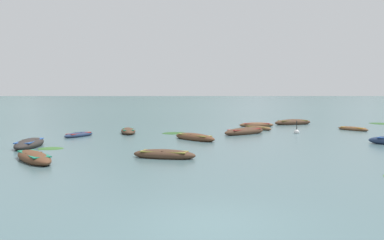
{
  "coord_description": "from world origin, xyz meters",
  "views": [
    {
      "loc": [
        -1.87,
        -9.96,
        3.17
      ],
      "look_at": [
        2.96,
        25.26,
        1.03
      ],
      "focal_mm": 39.27,
      "sensor_mm": 36.0,
      "label": 1
    }
  ],
  "objects_px": {
    "rowboat_12": "(258,128)",
    "rowboat_4": "(353,129)",
    "rowboat_1": "(34,157)",
    "rowboat_6": "(128,131)",
    "rowboat_0": "(164,155)",
    "rowboat_2": "(293,122)",
    "mooring_buoy": "(297,132)",
    "rowboat_3": "(29,144)",
    "rowboat_11": "(195,137)",
    "rowboat_8": "(79,135)",
    "rowboat_9": "(256,125)",
    "rowboat_7": "(244,132)"
  },
  "relations": [
    {
      "from": "rowboat_12",
      "to": "rowboat_4",
      "type": "bearing_deg",
      "value": -12.92
    },
    {
      "from": "rowboat_1",
      "to": "rowboat_6",
      "type": "height_order",
      "value": "rowboat_1"
    },
    {
      "from": "rowboat_0",
      "to": "rowboat_2",
      "type": "bearing_deg",
      "value": 55.08
    },
    {
      "from": "rowboat_1",
      "to": "rowboat_6",
      "type": "distance_m",
      "value": 14.66
    },
    {
      "from": "rowboat_12",
      "to": "rowboat_2",
      "type": "bearing_deg",
      "value": 46.25
    },
    {
      "from": "rowboat_1",
      "to": "mooring_buoy",
      "type": "xyz_separation_m",
      "value": [
        17.98,
        12.13,
        -0.08
      ]
    },
    {
      "from": "rowboat_0",
      "to": "rowboat_3",
      "type": "relative_size",
      "value": 0.79
    },
    {
      "from": "rowboat_0",
      "to": "rowboat_11",
      "type": "bearing_deg",
      "value": 71.59
    },
    {
      "from": "rowboat_8",
      "to": "rowboat_9",
      "type": "xyz_separation_m",
      "value": [
        16.31,
        8.02,
        0.03
      ]
    },
    {
      "from": "rowboat_3",
      "to": "rowboat_12",
      "type": "distance_m",
      "value": 20.34
    },
    {
      "from": "rowboat_11",
      "to": "rowboat_0",
      "type": "bearing_deg",
      "value": -108.41
    },
    {
      "from": "rowboat_3",
      "to": "rowboat_11",
      "type": "bearing_deg",
      "value": 13.12
    },
    {
      "from": "rowboat_1",
      "to": "rowboat_12",
      "type": "bearing_deg",
      "value": 45.47
    },
    {
      "from": "rowboat_9",
      "to": "rowboat_1",
      "type": "bearing_deg",
      "value": -130.3
    },
    {
      "from": "rowboat_6",
      "to": "rowboat_8",
      "type": "xyz_separation_m",
      "value": [
        -3.68,
        -2.15,
        -0.05
      ]
    },
    {
      "from": "rowboat_0",
      "to": "rowboat_12",
      "type": "bearing_deg",
      "value": 58.88
    },
    {
      "from": "rowboat_0",
      "to": "rowboat_3",
      "type": "height_order",
      "value": "rowboat_3"
    },
    {
      "from": "rowboat_2",
      "to": "mooring_buoy",
      "type": "bearing_deg",
      "value": -109.65
    },
    {
      "from": "rowboat_1",
      "to": "rowboat_11",
      "type": "relative_size",
      "value": 1.06
    },
    {
      "from": "rowboat_8",
      "to": "rowboat_11",
      "type": "relative_size",
      "value": 0.76
    },
    {
      "from": "rowboat_2",
      "to": "rowboat_8",
      "type": "height_order",
      "value": "rowboat_2"
    },
    {
      "from": "rowboat_6",
      "to": "rowboat_0",
      "type": "bearing_deg",
      "value": -81.83
    },
    {
      "from": "rowboat_9",
      "to": "rowboat_12",
      "type": "height_order",
      "value": "rowboat_9"
    },
    {
      "from": "rowboat_7",
      "to": "rowboat_9",
      "type": "bearing_deg",
      "value": 67.0
    },
    {
      "from": "rowboat_4",
      "to": "rowboat_8",
      "type": "xyz_separation_m",
      "value": [
        -23.53,
        -2.42,
        0.0
      ]
    },
    {
      "from": "rowboat_6",
      "to": "rowboat_9",
      "type": "xyz_separation_m",
      "value": [
        12.63,
        5.87,
        -0.02
      ]
    },
    {
      "from": "rowboat_11",
      "to": "rowboat_8",
      "type": "bearing_deg",
      "value": 156.76
    },
    {
      "from": "rowboat_4",
      "to": "rowboat_12",
      "type": "distance_m",
      "value": 8.4
    },
    {
      "from": "rowboat_7",
      "to": "rowboat_12",
      "type": "bearing_deg",
      "value": 60.11
    },
    {
      "from": "rowboat_3",
      "to": "mooring_buoy",
      "type": "relative_size",
      "value": 3.62
    },
    {
      "from": "mooring_buoy",
      "to": "rowboat_8",
      "type": "bearing_deg",
      "value": -179.18
    },
    {
      "from": "rowboat_1",
      "to": "rowboat_4",
      "type": "bearing_deg",
      "value": 30.69
    },
    {
      "from": "rowboat_9",
      "to": "mooring_buoy",
      "type": "xyz_separation_m",
      "value": [
        1.1,
        -7.77,
        -0.05
      ]
    },
    {
      "from": "rowboat_7",
      "to": "rowboat_9",
      "type": "relative_size",
      "value": 1.23
    },
    {
      "from": "rowboat_1",
      "to": "mooring_buoy",
      "type": "bearing_deg",
      "value": 34.01
    },
    {
      "from": "rowboat_4",
      "to": "rowboat_6",
      "type": "distance_m",
      "value": 19.85
    },
    {
      "from": "rowboat_8",
      "to": "mooring_buoy",
      "type": "relative_size",
      "value": 2.55
    },
    {
      "from": "rowboat_12",
      "to": "mooring_buoy",
      "type": "relative_size",
      "value": 2.59
    },
    {
      "from": "rowboat_3",
      "to": "rowboat_7",
      "type": "height_order",
      "value": "rowboat_7"
    },
    {
      "from": "rowboat_1",
      "to": "rowboat_2",
      "type": "bearing_deg",
      "value": 45.68
    },
    {
      "from": "rowboat_2",
      "to": "rowboat_9",
      "type": "height_order",
      "value": "rowboat_2"
    },
    {
      "from": "rowboat_7",
      "to": "rowboat_11",
      "type": "xyz_separation_m",
      "value": [
        -4.61,
        -3.79,
        -0.02
      ]
    },
    {
      "from": "rowboat_3",
      "to": "rowboat_7",
      "type": "distance_m",
      "value": 16.38
    },
    {
      "from": "rowboat_6",
      "to": "rowboat_12",
      "type": "distance_m",
      "value": 11.86
    },
    {
      "from": "rowboat_1",
      "to": "rowboat_2",
      "type": "height_order",
      "value": "rowboat_2"
    },
    {
      "from": "rowboat_11",
      "to": "rowboat_12",
      "type": "height_order",
      "value": "rowboat_11"
    },
    {
      "from": "rowboat_3",
      "to": "rowboat_8",
      "type": "height_order",
      "value": "rowboat_3"
    },
    {
      "from": "rowboat_2",
      "to": "rowboat_12",
      "type": "distance_m",
      "value": 8.09
    },
    {
      "from": "rowboat_3",
      "to": "rowboat_4",
      "type": "distance_m",
      "value": 27.05
    },
    {
      "from": "rowboat_4",
      "to": "rowboat_6",
      "type": "relative_size",
      "value": 0.88
    }
  ]
}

